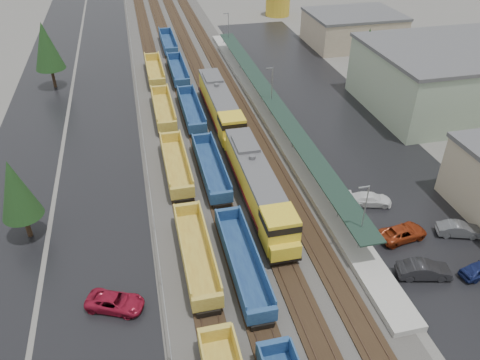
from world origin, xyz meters
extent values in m
cube|color=#302D2B|center=(0.00, 60.00, 0.04)|extent=(20.00, 160.00, 0.08)
cube|color=black|center=(-6.00, 60.00, 0.15)|extent=(2.60, 160.00, 0.15)
cube|color=#473326|center=(-6.72, 60.00, 0.27)|extent=(0.08, 160.00, 0.07)
cube|color=#473326|center=(-5.28, 60.00, 0.27)|extent=(0.08, 160.00, 0.07)
cube|color=black|center=(-2.00, 60.00, 0.15)|extent=(2.60, 160.00, 0.15)
cube|color=#473326|center=(-2.72, 60.00, 0.27)|extent=(0.08, 160.00, 0.07)
cube|color=#473326|center=(-1.28, 60.00, 0.27)|extent=(0.08, 160.00, 0.07)
cube|color=black|center=(2.00, 60.00, 0.15)|extent=(2.60, 160.00, 0.15)
cube|color=#473326|center=(1.28, 60.00, 0.27)|extent=(0.08, 160.00, 0.07)
cube|color=#473326|center=(2.72, 60.00, 0.27)|extent=(0.08, 160.00, 0.07)
cube|color=black|center=(6.00, 60.00, 0.15)|extent=(2.60, 160.00, 0.15)
cube|color=#473326|center=(5.28, 60.00, 0.27)|extent=(0.08, 160.00, 0.07)
cube|color=#473326|center=(6.72, 60.00, 0.27)|extent=(0.08, 160.00, 0.07)
cube|color=black|center=(-15.00, 60.00, 0.01)|extent=(10.00, 160.00, 0.02)
cube|color=black|center=(-25.00, 60.00, 0.01)|extent=(9.00, 160.00, 0.02)
cube|color=black|center=(19.00, 50.00, 0.01)|extent=(16.00, 100.00, 0.02)
cube|color=#9E9B93|center=(9.50, 50.00, 0.35)|extent=(3.00, 80.00, 0.70)
cylinder|color=gray|center=(9.50, 25.00, 1.90)|extent=(0.16, 0.16, 2.40)
cylinder|color=gray|center=(9.50, 40.00, 1.90)|extent=(0.16, 0.16, 2.40)
cylinder|color=gray|center=(9.50, 55.00, 1.90)|extent=(0.16, 0.16, 2.40)
cylinder|color=gray|center=(9.50, 70.00, 1.90)|extent=(0.16, 0.16, 2.40)
cylinder|color=gray|center=(9.50, 85.00, 1.90)|extent=(0.16, 0.16, 2.40)
cube|color=#182C23|center=(9.50, 50.00, 3.20)|extent=(2.60, 65.00, 0.15)
cylinder|color=gray|center=(9.50, 20.00, 4.00)|extent=(0.12, 0.12, 8.00)
cube|color=gray|center=(9.00, 20.00, 7.90)|extent=(1.00, 0.15, 0.12)
cylinder|color=gray|center=(9.50, 50.00, 4.00)|extent=(0.12, 0.12, 8.00)
cube|color=gray|center=(9.00, 50.00, 7.90)|extent=(1.00, 0.15, 0.12)
cylinder|color=gray|center=(9.50, 80.00, 4.00)|extent=(0.12, 0.12, 8.00)
cube|color=gray|center=(9.00, 80.00, 7.90)|extent=(1.00, 0.15, 0.12)
cylinder|color=gray|center=(-9.50, 12.00, 1.00)|extent=(0.08, 0.08, 2.00)
cylinder|color=gray|center=(-9.50, 20.00, 1.00)|extent=(0.08, 0.08, 2.00)
cylinder|color=gray|center=(-9.50, 28.00, 1.00)|extent=(0.08, 0.08, 2.00)
cylinder|color=gray|center=(-9.50, 36.00, 1.00)|extent=(0.08, 0.08, 2.00)
cylinder|color=gray|center=(-9.50, 44.00, 1.00)|extent=(0.08, 0.08, 2.00)
cylinder|color=gray|center=(-9.50, 52.00, 1.00)|extent=(0.08, 0.08, 2.00)
cylinder|color=gray|center=(-9.50, 60.00, 1.00)|extent=(0.08, 0.08, 2.00)
cylinder|color=gray|center=(-9.50, 68.00, 1.00)|extent=(0.08, 0.08, 2.00)
cylinder|color=gray|center=(-9.50, 76.00, 1.00)|extent=(0.08, 0.08, 2.00)
cylinder|color=gray|center=(-9.50, 84.00, 1.00)|extent=(0.08, 0.08, 2.00)
cylinder|color=gray|center=(-9.50, 92.00, 1.00)|extent=(0.08, 0.08, 2.00)
cylinder|color=gray|center=(-9.50, 100.00, 1.00)|extent=(0.08, 0.08, 2.00)
cylinder|color=gray|center=(-9.50, 108.00, 1.00)|extent=(0.08, 0.08, 2.00)
cylinder|color=gray|center=(-9.50, 116.00, 1.00)|extent=(0.08, 0.08, 2.00)
cylinder|color=gray|center=(-9.50, 124.00, 1.00)|extent=(0.08, 0.08, 2.00)
cube|color=gray|center=(-9.50, 60.00, 2.00)|extent=(0.05, 160.00, 0.05)
cube|color=#95A78D|center=(40.00, 48.00, 4.50)|extent=(30.00, 20.00, 9.00)
cube|color=#59595B|center=(40.00, 48.00, 9.25)|extent=(30.60, 20.40, 0.50)
cube|color=tan|center=(36.00, 80.00, 3.00)|extent=(18.00, 14.00, 6.00)
cube|color=#59595B|center=(36.00, 80.00, 6.25)|extent=(18.36, 14.28, 0.50)
cylinder|color=#332316|center=(-22.00, 30.00, 1.35)|extent=(0.50, 0.50, 2.70)
cone|color=black|center=(-22.00, 30.00, 5.85)|extent=(3.96, 3.96, 6.30)
cylinder|color=#332316|center=(-23.00, 70.00, 1.65)|extent=(0.50, 0.50, 3.30)
cone|color=black|center=(-23.00, 70.00, 7.15)|extent=(4.84, 4.84, 7.70)
cylinder|color=#332316|center=(28.00, 58.00, 1.50)|extent=(0.50, 0.50, 3.00)
cone|color=black|center=(28.00, 58.00, 6.50)|extent=(4.40, 4.40, 7.00)
cube|color=black|center=(2.00, 30.15, 0.88)|extent=(3.18, 21.19, 0.42)
cube|color=gold|center=(2.00, 31.21, 2.68)|extent=(2.97, 16.95, 3.18)
cube|color=gold|center=(2.00, 21.89, 2.90)|extent=(3.18, 3.39, 3.60)
cube|color=black|center=(2.00, 21.89, 3.96)|extent=(3.23, 3.44, 0.74)
cube|color=gold|center=(2.00, 19.98, 1.84)|extent=(2.97, 1.06, 1.48)
cube|color=#59595B|center=(2.00, 31.21, 4.38)|extent=(3.02, 16.95, 0.37)
cube|color=maroon|center=(0.50, 31.21, 1.41)|extent=(0.04, 16.95, 0.37)
cube|color=maroon|center=(3.50, 31.21, 1.41)|extent=(0.04, 16.95, 0.37)
cube|color=black|center=(2.00, 30.15, 0.46)|extent=(2.33, 6.36, 0.64)
cube|color=black|center=(2.00, 22.74, 0.56)|extent=(2.54, 4.24, 0.53)
cube|color=black|center=(2.00, 37.57, 0.56)|extent=(2.54, 4.24, 0.53)
cylinder|color=#59595B|center=(2.00, 32.27, 4.70)|extent=(0.74, 0.74, 0.53)
cube|color=#59595B|center=(2.00, 35.45, 4.64)|extent=(2.54, 4.24, 0.53)
cube|color=black|center=(2.00, 51.15, 0.88)|extent=(3.18, 21.19, 0.42)
cube|color=gold|center=(2.00, 52.21, 2.68)|extent=(2.97, 16.95, 3.18)
cube|color=gold|center=(2.00, 42.89, 2.90)|extent=(3.18, 3.39, 3.60)
cube|color=black|center=(2.00, 42.89, 3.96)|extent=(3.23, 3.44, 0.74)
cube|color=gold|center=(2.00, 40.98, 1.84)|extent=(2.97, 1.06, 1.48)
cube|color=#59595B|center=(2.00, 52.21, 4.38)|extent=(3.02, 16.95, 0.37)
cube|color=maroon|center=(0.50, 52.21, 1.41)|extent=(0.04, 16.95, 0.37)
cube|color=maroon|center=(3.50, 52.21, 1.41)|extent=(0.04, 16.95, 0.37)
cube|color=black|center=(2.00, 51.15, 0.46)|extent=(2.33, 6.36, 0.64)
cube|color=black|center=(2.00, 43.74, 0.56)|extent=(2.54, 4.24, 0.53)
cube|color=black|center=(2.00, 58.57, 0.56)|extent=(2.54, 4.24, 0.53)
cylinder|color=#59595B|center=(2.00, 53.27, 4.70)|extent=(0.74, 0.74, 0.53)
cube|color=#59595B|center=(2.00, 56.45, 4.64)|extent=(2.54, 4.24, 0.53)
cube|color=#AE8830|center=(-6.00, 12.55, 1.59)|extent=(2.68, 0.52, 1.44)
cube|color=black|center=(-6.00, 11.83, 0.56)|extent=(2.06, 2.27, 0.52)
cube|color=#AE8830|center=(-6.00, 22.19, 0.87)|extent=(2.68, 12.46, 0.26)
cube|color=#AE8830|center=(-7.29, 22.19, 1.80)|extent=(0.15, 12.46, 1.86)
cube|color=#AE8830|center=(-4.71, 22.19, 1.80)|extent=(0.15, 12.46, 1.86)
cube|color=#AE8830|center=(-6.00, 15.75, 1.59)|extent=(2.68, 0.52, 1.44)
cube|color=#AE8830|center=(-6.00, 28.62, 1.59)|extent=(2.68, 0.52, 1.44)
cube|color=black|center=(-6.00, 16.47, 0.56)|extent=(2.06, 2.27, 0.52)
cube|color=black|center=(-6.00, 27.90, 0.56)|extent=(2.06, 2.27, 0.52)
cube|color=#AE8830|center=(-6.00, 38.26, 0.87)|extent=(2.68, 12.46, 0.26)
cube|color=#AE8830|center=(-7.29, 38.26, 1.80)|extent=(0.15, 12.46, 1.86)
cube|color=#AE8830|center=(-4.71, 38.26, 1.80)|extent=(0.15, 12.46, 1.86)
cube|color=#AE8830|center=(-6.00, 31.82, 1.59)|extent=(2.68, 0.52, 1.44)
cube|color=#AE8830|center=(-6.00, 44.69, 1.59)|extent=(2.68, 0.52, 1.44)
cube|color=black|center=(-6.00, 32.54, 0.56)|extent=(2.06, 2.27, 0.52)
cube|color=black|center=(-6.00, 43.97, 0.56)|extent=(2.06, 2.27, 0.52)
cube|color=#AE8830|center=(-6.00, 54.32, 0.87)|extent=(2.68, 12.46, 0.26)
cube|color=#AE8830|center=(-7.29, 54.32, 1.80)|extent=(0.15, 12.46, 1.86)
cube|color=#AE8830|center=(-4.71, 54.32, 1.80)|extent=(0.15, 12.46, 1.86)
cube|color=#AE8830|center=(-6.00, 47.89, 1.59)|extent=(2.68, 0.52, 1.44)
cube|color=#AE8830|center=(-6.00, 60.76, 1.59)|extent=(2.68, 0.52, 1.44)
cube|color=black|center=(-6.00, 48.61, 0.56)|extent=(2.06, 2.27, 0.52)
cube|color=black|center=(-6.00, 60.04, 0.56)|extent=(2.06, 2.27, 0.52)
cube|color=#AE8830|center=(-6.00, 70.39, 0.87)|extent=(2.68, 12.46, 0.26)
cube|color=#AE8830|center=(-7.29, 70.39, 1.80)|extent=(0.15, 12.46, 1.86)
cube|color=#AE8830|center=(-4.71, 70.39, 1.80)|extent=(0.15, 12.46, 1.86)
cube|color=#AE8830|center=(-6.00, 63.96, 1.59)|extent=(2.68, 0.52, 1.44)
cube|color=#AE8830|center=(-6.00, 76.83, 1.59)|extent=(2.68, 0.52, 1.44)
cube|color=black|center=(-6.00, 64.68, 0.56)|extent=(2.06, 2.27, 0.52)
cube|color=black|center=(-6.00, 76.11, 0.56)|extent=(2.06, 2.27, 0.52)
cube|color=navy|center=(-2.00, 10.39, 1.53)|extent=(2.57, 0.49, 1.38)
cube|color=navy|center=(-2.00, 20.19, 0.84)|extent=(2.57, 13.07, 0.25)
cube|color=navy|center=(-3.23, 20.19, 1.73)|extent=(0.15, 13.07, 1.78)
cube|color=navy|center=(-0.77, 20.19, 1.73)|extent=(0.15, 13.07, 1.78)
cube|color=navy|center=(-2.00, 13.45, 1.53)|extent=(2.57, 0.49, 1.38)
cube|color=navy|center=(-2.00, 26.92, 1.53)|extent=(2.57, 0.49, 1.38)
cube|color=black|center=(-2.00, 14.14, 0.55)|extent=(1.98, 2.17, 0.49)
cube|color=black|center=(-2.00, 26.23, 0.55)|extent=(1.98, 2.17, 0.49)
cube|color=navy|center=(-2.00, 36.71, 0.84)|extent=(2.57, 13.07, 0.25)
cube|color=navy|center=(-3.23, 36.71, 1.73)|extent=(0.15, 13.07, 1.78)
cube|color=navy|center=(-0.77, 36.71, 1.73)|extent=(0.15, 13.07, 1.78)
cube|color=navy|center=(-2.00, 29.98, 1.53)|extent=(2.57, 0.49, 1.38)
cube|color=navy|center=(-2.00, 43.45, 1.53)|extent=(2.57, 0.49, 1.38)
cube|color=black|center=(-2.00, 30.67, 0.55)|extent=(1.98, 2.17, 0.49)
cube|color=black|center=(-2.00, 42.76, 0.55)|extent=(1.98, 2.17, 0.49)
cube|color=navy|center=(-2.00, 53.24, 0.84)|extent=(2.57, 13.07, 0.25)
cube|color=navy|center=(-3.23, 53.24, 1.73)|extent=(0.15, 13.07, 1.78)
cube|color=navy|center=(-0.77, 53.24, 1.73)|extent=(0.15, 13.07, 1.78)
cube|color=navy|center=(-2.00, 46.51, 1.53)|extent=(2.57, 0.49, 1.38)
cube|color=navy|center=(-2.00, 59.98, 1.53)|extent=(2.57, 0.49, 1.38)
cube|color=black|center=(-2.00, 47.20, 0.55)|extent=(1.98, 2.17, 0.49)
cube|color=black|center=(-2.00, 59.29, 0.55)|extent=(1.98, 2.17, 0.49)
cube|color=navy|center=(-2.00, 69.77, 0.84)|extent=(2.57, 13.07, 0.25)
cube|color=navy|center=(-3.23, 69.77, 1.73)|extent=(0.15, 13.07, 1.78)
cube|color=navy|center=(-0.77, 69.77, 1.73)|extent=(0.15, 13.07, 1.78)
cube|color=navy|center=(-2.00, 63.04, 1.53)|extent=(2.57, 0.49, 1.38)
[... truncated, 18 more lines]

